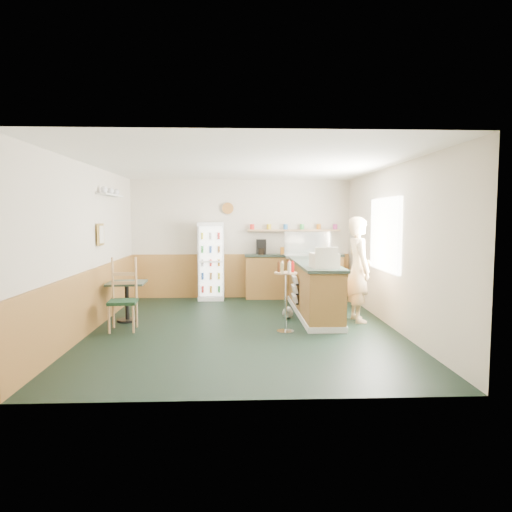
{
  "coord_description": "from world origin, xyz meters",
  "views": [
    {
      "loc": [
        -0.09,
        -7.47,
        1.85
      ],
      "look_at": [
        0.24,
        0.6,
        1.16
      ],
      "focal_mm": 32.0,
      "sensor_mm": 36.0,
      "label": 1
    }
  ],
  "objects": [
    {
      "name": "dog_doorstop",
      "position": [
        0.83,
        0.7,
        0.11
      ],
      "size": [
        0.2,
        0.26,
        0.24
      ],
      "rotation": [
        0.0,
        0.0,
        -0.1
      ],
      "color": "gray",
      "rests_on": "ground"
    },
    {
      "name": "newspaper_rack",
      "position": [
        0.99,
        1.0,
        0.49
      ],
      "size": [
        0.09,
        0.44,
        0.52
      ],
      "color": "black",
      "rests_on": "ground"
    },
    {
      "name": "display_case",
      "position": [
        1.35,
        1.85,
        1.27
      ],
      "size": [
        0.94,
        0.49,
        0.53
      ],
      "color": "silver",
      "rests_on": "service_counter"
    },
    {
      "name": "ground",
      "position": [
        0.0,
        0.0,
        0.0
      ],
      "size": [
        6.0,
        6.0,
        0.0
      ],
      "primitive_type": "plane",
      "color": "black",
      "rests_on": "ground"
    },
    {
      "name": "cash_register",
      "position": [
        1.35,
        0.0,
        1.13
      ],
      "size": [
        0.45,
        0.47,
        0.24
      ],
      "primitive_type": "cube",
      "rotation": [
        0.0,
        0.0,
        0.07
      ],
      "color": "beige",
      "rests_on": "service_counter"
    },
    {
      "name": "drinks_fridge",
      "position": [
        -0.68,
        2.74,
        0.87
      ],
      "size": [
        0.57,
        0.51,
        1.74
      ],
      "color": "white",
      "rests_on": "ground"
    },
    {
      "name": "back_counter",
      "position": [
        1.19,
        2.8,
        0.55
      ],
      "size": [
        2.24,
        0.42,
        1.69
      ],
      "color": "olive",
      "rests_on": "ground"
    },
    {
      "name": "condiment_stand",
      "position": [
        0.68,
        -0.28,
        0.73
      ],
      "size": [
        0.36,
        0.36,
        1.13
      ],
      "rotation": [
        0.0,
        0.0,
        -0.11
      ],
      "color": "silver",
      "rests_on": "ground"
    },
    {
      "name": "shopkeeper",
      "position": [
        2.05,
        0.44,
        0.93
      ],
      "size": [
        0.49,
        0.65,
        1.86
      ],
      "primitive_type": "imported",
      "rotation": [
        0.0,
        0.0,
        1.64
      ],
      "color": "tan",
      "rests_on": "ground"
    },
    {
      "name": "cafe_chair",
      "position": [
        -1.96,
        0.03,
        0.62
      ],
      "size": [
        0.47,
        0.47,
        1.19
      ],
      "rotation": [
        0.0,
        0.0,
        0.08
      ],
      "color": "#15311D",
      "rests_on": "ground"
    },
    {
      "name": "room_envelope",
      "position": [
        -0.23,
        0.73,
        1.52
      ],
      "size": [
        5.04,
        6.02,
        2.72
      ],
      "color": "beige",
      "rests_on": "ground"
    },
    {
      "name": "cafe_table",
      "position": [
        -2.05,
        0.6,
        0.5
      ],
      "size": [
        0.67,
        0.67,
        0.71
      ],
      "rotation": [
        0.0,
        0.0,
        0.04
      ],
      "color": "black",
      "rests_on": "ground"
    },
    {
      "name": "service_counter",
      "position": [
        1.35,
        1.07,
        0.46
      ],
      "size": [
        0.68,
        3.01,
        1.01
      ],
      "color": "olive",
      "rests_on": "ground"
    }
  ]
}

